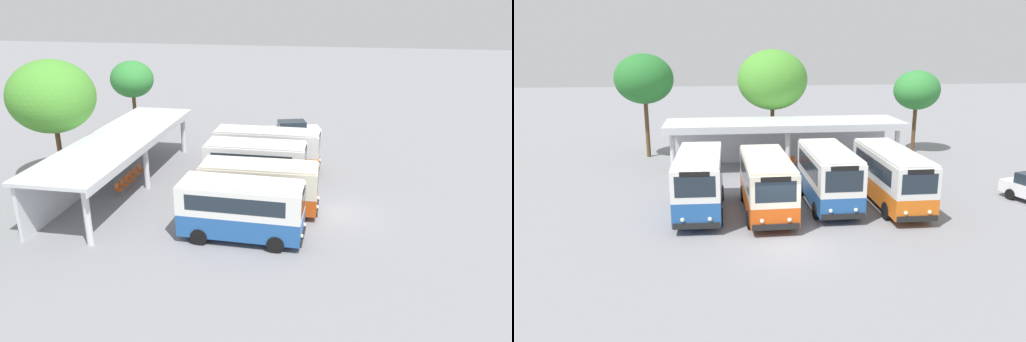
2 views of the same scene
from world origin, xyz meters
TOP-DOWN VIEW (x-y plane):
  - ground_plane at (0.00, 0.00)m, footprint 180.00×180.00m
  - city_bus_nearest_orange at (-3.93, 4.78)m, footprint 2.53×6.63m
  - city_bus_second_in_row at (-0.45, 4.43)m, footprint 2.50×6.99m
  - city_bus_middle_cream at (3.03, 5.26)m, footprint 2.40×6.65m
  - city_bus_fourth_amber at (6.52, 5.04)m, footprint 2.31×7.66m
  - parked_car_flank at (14.91, 3.96)m, footprint 3.01×4.84m
  - terminal_canopy at (1.88, 14.73)m, footprint 16.90×4.58m
  - waiting_chair_end_by_column at (0.24, 13.67)m, footprint 0.45×0.45m
  - waiting_chair_second_from_end at (0.96, 13.67)m, footprint 0.45×0.45m
  - waiting_chair_middle_seat at (1.68, 13.67)m, footprint 0.45×0.45m
  - waiting_chair_fourth_seat at (2.40, 13.77)m, footprint 0.45×0.45m
  - waiting_chair_fifth_seat at (3.11, 13.75)m, footprint 0.45×0.45m
  - waiting_chair_far_end_seat at (3.83, 13.67)m, footprint 0.45×0.45m
  - roadside_tree_behind_canopy at (1.51, 18.22)m, footprint 5.49×5.49m
  - roadside_tree_east_of_canopy at (13.32, 18.00)m, footprint 3.72×3.72m

SIDE VIEW (x-z plane):
  - ground_plane at x=0.00m, z-range 0.00..0.00m
  - waiting_chair_end_by_column at x=0.24m, z-range 0.09..0.95m
  - waiting_chair_second_from_end at x=0.96m, z-range 0.09..0.95m
  - waiting_chair_middle_seat at x=1.68m, z-range 0.09..0.95m
  - waiting_chair_fourth_seat at x=2.40m, z-range 0.09..0.95m
  - waiting_chair_fifth_seat at x=3.11m, z-range 0.09..0.95m
  - waiting_chair_far_end_seat at x=3.83m, z-range 0.09..0.95m
  - parked_car_flank at x=14.91m, z-range 0.02..1.64m
  - city_bus_second_in_row at x=-0.45m, z-range 0.17..3.19m
  - city_bus_fourth_amber at x=6.52m, z-range 0.17..3.25m
  - city_bus_middle_cream at x=3.03m, z-range 0.17..3.33m
  - city_bus_nearest_orange at x=-3.93m, z-range 0.17..3.39m
  - terminal_canopy at x=1.88m, z-range 0.87..4.27m
  - roadside_tree_east_of_canopy at x=13.32m, z-range 1.75..8.46m
  - roadside_tree_behind_canopy at x=1.51m, z-range 1.84..10.21m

